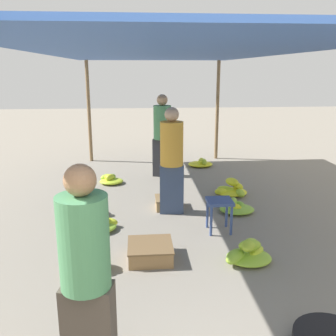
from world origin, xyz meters
The scene contains 17 objects.
canopy_post_back_left centered at (-1.53, 7.25, 1.18)m, with size 0.08×0.08×2.36m, color olive.
canopy_post_back_right centered at (1.53, 7.25, 1.18)m, with size 0.08×0.08×2.36m, color olive.
canopy_tarp centered at (0.00, 3.78, 2.38)m, with size 3.47×7.35×0.04m, color #33569E.
vendor_foreground centered at (-0.78, 0.55, 0.82)m, with size 0.38×0.38×1.59m.
stool centered at (0.67, 2.95, 0.36)m, with size 0.34×0.34×0.45m.
banana_pile_left_0 centered at (-0.98, 3.12, 0.07)m, with size 0.52×0.45×0.22m.
banana_pile_left_1 centered at (-1.10, 3.68, 0.09)m, with size 0.45×0.43×0.21m.
banana_pile_left_2 centered at (-0.96, 5.33, 0.08)m, with size 0.48×0.51×0.20m.
banana_pile_left_3 centered at (-0.94, 2.05, 0.09)m, with size 0.48×0.44×0.21m.
banana_pile_right_0 centered at (1.09, 3.66, 0.07)m, with size 0.54×0.48×0.21m.
banana_pile_right_1 centered at (0.82, 2.09, 0.11)m, with size 0.61×0.46×0.27m.
banana_pile_right_2 centered at (1.24, 4.46, 0.09)m, with size 0.62×0.58×0.29m.
banana_pile_right_3 centered at (1.04, 6.50, 0.07)m, with size 0.56×0.49×0.19m.
crate_near centered at (0.06, 3.90, 0.09)m, with size 0.41×0.41×0.18m.
crate_mid centered at (-0.29, 2.25, 0.10)m, with size 0.52×0.52×0.19m.
shopper_walking_mid centered at (0.10, 5.78, 0.87)m, with size 0.44×0.44×1.68m.
shopper_walking_far centered at (0.09, 3.72, 0.84)m, with size 0.37×0.37×1.62m.
Camera 1 is at (-0.42, -1.72, 2.15)m, focal length 40.00 mm.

